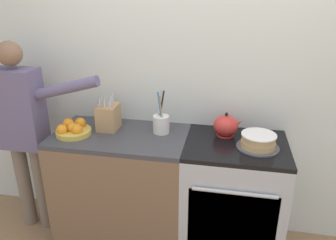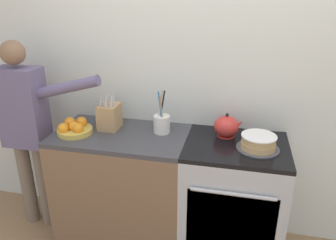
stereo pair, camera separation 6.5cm
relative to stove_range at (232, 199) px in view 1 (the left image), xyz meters
name	(u,v)px [view 1 (the left image)]	position (x,y,z in m)	size (l,w,h in m)	color
wall_back	(207,76)	(-0.25, 0.32, 0.84)	(8.00, 0.04, 2.60)	silver
counter_cabinet	(123,187)	(-0.84, 0.00, 0.00)	(0.98, 0.58, 0.91)	brown
stove_range	(232,199)	(0.00, 0.00, 0.00)	(0.71, 0.62, 0.91)	#B7BABF
layer_cake	(258,141)	(0.14, -0.04, 0.50)	(0.28, 0.28, 0.10)	#4C4C51
tea_kettle	(226,126)	(-0.08, 0.13, 0.53)	(0.22, 0.18, 0.18)	red
knife_block	(108,117)	(-0.95, 0.08, 0.55)	(0.14, 0.17, 0.29)	tan
utensil_crock	(161,123)	(-0.55, 0.09, 0.53)	(0.12, 0.12, 0.32)	silver
fruit_bowl	(73,129)	(-1.17, -0.07, 0.49)	(0.25, 0.25, 0.10)	gold
person_baker	(23,125)	(-1.61, -0.02, 0.47)	(0.91, 0.20, 1.57)	#7A6B5B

